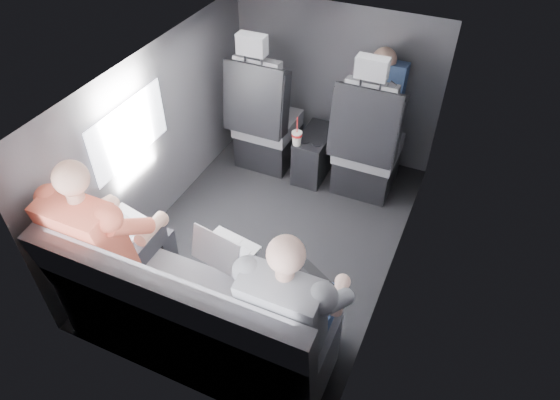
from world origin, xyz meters
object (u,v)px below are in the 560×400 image
at_px(soda_cup, 297,138).
at_px(passenger_rear_left, 108,238).
at_px(passenger_rear_right, 293,308).
at_px(laptop_silver, 224,249).
at_px(laptop_white, 118,224).
at_px(passenger_front_right, 379,97).
at_px(front_seat_right, 366,150).
at_px(rear_bench, 193,320).
at_px(center_console, 315,154).
at_px(laptop_black, 307,289).
at_px(front_seat_left, 265,125).

bearing_deg(soda_cup, passenger_rear_left, -106.96).
relative_size(soda_cup, passenger_rear_right, 0.21).
bearing_deg(soda_cup, laptop_silver, -84.19).
height_order(laptop_white, passenger_front_right, passenger_front_right).
distance_m(laptop_white, laptop_silver, 0.69).
xyz_separation_m(passenger_rear_left, passenger_front_right, (1.03, 2.07, 0.10)).
distance_m(front_seat_right, rear_bench, 1.96).
relative_size(front_seat_right, soda_cup, 4.88).
xyz_separation_m(center_console, rear_bench, (-0.00, -1.94, 0.11)).
bearing_deg(passenger_rear_right, laptop_black, 81.45).
distance_m(laptop_silver, passenger_rear_left, 0.68).
bearing_deg(laptop_silver, front_seat_left, 107.66).
height_order(front_seat_right, laptop_silver, front_seat_right).
bearing_deg(passenger_front_right, laptop_white, -118.65).
xyz_separation_m(soda_cup, passenger_front_right, (0.52, 0.42, 0.27)).
bearing_deg(laptop_white, laptop_silver, 7.09).
distance_m(rear_bench, passenger_front_right, 2.24).
bearing_deg(laptop_white, front_seat_right, 57.38).
bearing_deg(passenger_rear_right, laptop_white, 173.97).
bearing_deg(laptop_black, center_console, 109.31).
bearing_deg(passenger_front_right, passenger_rear_right, -85.95).
distance_m(front_seat_right, laptop_white, 2.01).
bearing_deg(passenger_front_right, front_seat_left, -163.73).
xyz_separation_m(soda_cup, laptop_silver, (0.15, -1.44, 0.16)).
relative_size(front_seat_left, rear_bench, 0.79).
relative_size(front_seat_left, passenger_rear_left, 1.00).
relative_size(laptop_white, laptop_silver, 1.03).
bearing_deg(soda_cup, passenger_front_right, 38.46).
xyz_separation_m(center_console, laptop_black, (0.60, -1.71, 0.43)).
height_order(soda_cup, laptop_white, laptop_white).
relative_size(front_seat_right, passenger_front_right, 1.77).
bearing_deg(front_seat_right, laptop_white, -122.62).
height_order(front_seat_right, soda_cup, front_seat_right).
distance_m(soda_cup, laptop_silver, 1.45).
distance_m(front_seat_left, passenger_rear_left, 1.83).
bearing_deg(center_console, laptop_black, -70.69).
relative_size(front_seat_right, laptop_silver, 3.60).
height_order(front_seat_right, passenger_front_right, front_seat_right).
relative_size(front_seat_right, passenger_rear_left, 1.00).
bearing_deg(laptop_black, rear_bench, -159.08).
bearing_deg(passenger_front_right, soda_cup, -141.54).
xyz_separation_m(front_seat_right, center_console, (-0.45, 0.04, -0.20)).
bearing_deg(soda_cup, center_console, 65.74).
bearing_deg(passenger_rear_left, laptop_silver, 18.14).
xyz_separation_m(center_console, soda_cup, (-0.09, -0.20, 0.27)).
xyz_separation_m(rear_bench, passenger_rear_left, (-0.59, 0.09, 0.33)).
relative_size(laptop_white, passenger_rear_right, 0.30).
height_order(front_seat_left, passenger_rear_right, front_seat_left).
xyz_separation_m(passenger_rear_right, passenger_front_right, (-0.15, 2.06, 0.11)).
xyz_separation_m(front_seat_right, rear_bench, (-0.45, -1.90, -0.09)).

